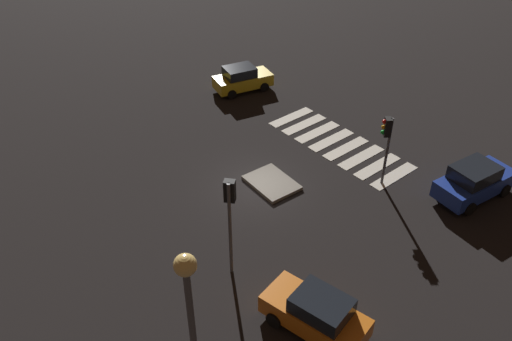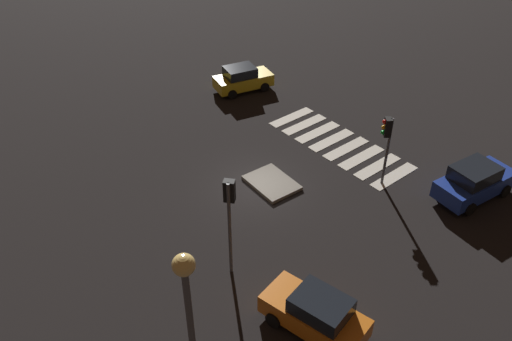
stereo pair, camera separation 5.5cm
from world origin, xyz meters
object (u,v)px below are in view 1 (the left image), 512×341
object	(u,v)px
car_blue	(475,181)
car_yellow	(242,79)
traffic_island	(272,183)
street_lamp	(192,331)
traffic_light_south	(387,135)
car_orange	(316,313)
traffic_light_west	(230,205)

from	to	relation	value
car_blue	car_yellow	bearing A→B (deg)	103.02
traffic_island	car_blue	world-z (taller)	car_blue
car_yellow	street_lamp	distance (m)	24.45
car_yellow	car_blue	world-z (taller)	car_blue
street_lamp	car_blue	bearing A→B (deg)	-84.77
car_yellow	traffic_light_south	xyz separation A→B (m)	(-12.78, 1.05, 2.12)
car_orange	car_yellow	distance (m)	19.93
car_orange	street_lamp	bearing A→B (deg)	85.98
traffic_island	traffic_light_south	xyz separation A→B (m)	(-3.49, -4.38, 2.87)
traffic_light_south	car_blue	bearing A→B (deg)	164.27
traffic_island	traffic_light_west	distance (m)	7.14
car_yellow	car_blue	bearing A→B (deg)	-70.46
car_orange	traffic_light_west	world-z (taller)	traffic_light_west
traffic_island	car_yellow	xyz separation A→B (m)	(9.29, -5.42, 0.75)
car_yellow	traffic_light_south	distance (m)	13.00
car_yellow	car_blue	distance (m)	16.51
traffic_light_south	street_lamp	bearing A→B (deg)	56.80
car_yellow	traffic_island	bearing A→B (deg)	-106.65
car_orange	traffic_light_south	world-z (taller)	traffic_light_south
car_orange	car_yellow	xyz separation A→B (m)	(17.17, -10.11, -0.04)
traffic_light_south	street_lamp	world-z (taller)	street_lamp
car_orange	street_lamp	xyz separation A→B (m)	(-0.85, 5.73, 4.66)
traffic_light_south	traffic_island	bearing A→B (deg)	-1.30
street_lamp	car_orange	bearing A→B (deg)	-81.52
traffic_island	car_yellow	bearing A→B (deg)	-30.28
car_yellow	traffic_light_south	bearing A→B (deg)	-81.05
car_blue	traffic_light_west	size ratio (longest dim) A/B	0.95
traffic_island	traffic_light_west	size ratio (longest dim) A/B	0.59
traffic_light_south	traffic_light_west	bearing A→B (deg)	36.86
car_blue	traffic_light_south	size ratio (longest dim) A/B	1.15
traffic_light_south	street_lamp	distance (m)	15.91
car_blue	street_lamp	bearing A→B (deg)	-167.65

